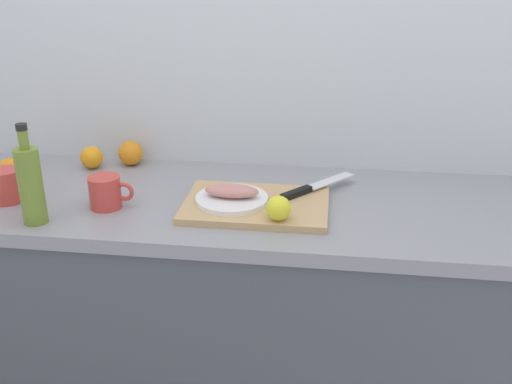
{
  "coord_description": "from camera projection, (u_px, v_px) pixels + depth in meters",
  "views": [
    {
      "loc": [
        0.28,
        -1.55,
        1.59
      ],
      "look_at": [
        0.08,
        -0.06,
        0.95
      ],
      "focal_mm": 41.37,
      "sensor_mm": 36.0,
      "label": 1
    }
  ],
  "objects": [
    {
      "name": "back_wall",
      "position": [
        246.0,
        58.0,
        1.88
      ],
      "size": [
        3.2,
        0.05,
        2.5
      ],
      "primitive_type": "cube",
      "color": "silver",
      "rests_on": "ground_plane"
    },
    {
      "name": "kitchen_counter",
      "position": [
        233.0,
        326.0,
        1.9
      ],
      "size": [
        2.0,
        0.6,
        0.9
      ],
      "color": "#4C5159",
      "rests_on": "ground_plane"
    },
    {
      "name": "cutting_board",
      "position": [
        256.0,
        205.0,
        1.66
      ],
      "size": [
        0.4,
        0.28,
        0.02
      ],
      "primitive_type": "cube",
      "color": "tan",
      "rests_on": "kitchen_counter"
    },
    {
      "name": "white_plate",
      "position": [
        232.0,
        199.0,
        1.65
      ],
      "size": [
        0.2,
        0.2,
        0.01
      ],
      "primitive_type": "cylinder",
      "color": "white",
      "rests_on": "cutting_board"
    },
    {
      "name": "fish_fillet",
      "position": [
        232.0,
        191.0,
        1.64
      ],
      "size": [
        0.15,
        0.06,
        0.04
      ],
      "primitive_type": "ellipsoid",
      "color": "tan",
      "rests_on": "white_plate"
    },
    {
      "name": "chef_knife",
      "position": [
        309.0,
        188.0,
        1.72
      ],
      "size": [
        0.21,
        0.24,
        0.02
      ],
      "rotation": [
        0.0,
        0.0,
        0.85
      ],
      "color": "silver",
      "rests_on": "cutting_board"
    },
    {
      "name": "lemon_0",
      "position": [
        279.0,
        208.0,
        1.53
      ],
      "size": [
        0.07,
        0.07,
        0.07
      ],
      "primitive_type": "sphere",
      "color": "yellow",
      "rests_on": "cutting_board"
    },
    {
      "name": "olive_oil_bottle",
      "position": [
        30.0,
        184.0,
        1.54
      ],
      "size": [
        0.06,
        0.06,
        0.27
      ],
      "color": "olive",
      "rests_on": "kitchen_counter"
    },
    {
      "name": "coffee_mug_0",
      "position": [
        106.0,
        192.0,
        1.65
      ],
      "size": [
        0.13,
        0.09,
        0.09
      ],
      "color": "#CC3F38",
      "rests_on": "kitchen_counter"
    },
    {
      "name": "coffee_mug_1",
      "position": [
        7.0,
        186.0,
        1.69
      ],
      "size": [
        0.13,
        0.09,
        0.1
      ],
      "color": "#CC3F38",
      "rests_on": "kitchen_counter"
    },
    {
      "name": "orange_0",
      "position": [
        131.0,
        153.0,
        1.97
      ],
      "size": [
        0.08,
        0.08,
        0.08
      ],
      "primitive_type": "sphere",
      "color": "orange",
      "rests_on": "kitchen_counter"
    },
    {
      "name": "orange_1",
      "position": [
        10.0,
        170.0,
        1.83
      ],
      "size": [
        0.08,
        0.08,
        0.08
      ],
      "primitive_type": "sphere",
      "color": "orange",
      "rests_on": "kitchen_counter"
    },
    {
      "name": "orange_2",
      "position": [
        92.0,
        157.0,
        1.94
      ],
      "size": [
        0.07,
        0.07,
        0.07
      ],
      "primitive_type": "sphere",
      "color": "orange",
      "rests_on": "kitchen_counter"
    }
  ]
}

